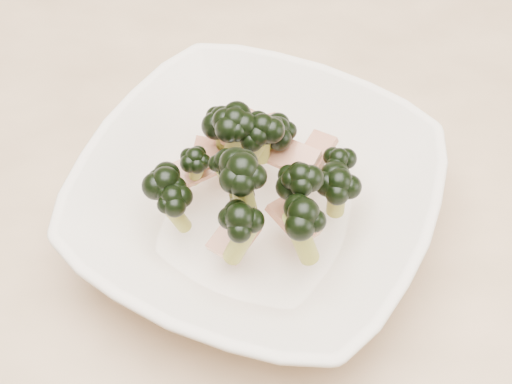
% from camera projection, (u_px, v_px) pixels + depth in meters
% --- Properties ---
extents(dining_table, '(1.20, 0.80, 0.75)m').
position_uv_depth(dining_table, '(189.00, 263.00, 0.72)').
color(dining_table, tan).
rests_on(dining_table, ground).
extents(broccoli_dish, '(0.39, 0.39, 0.13)m').
position_uv_depth(broccoli_dish, '(256.00, 198.00, 0.60)').
color(broccoli_dish, silver).
rests_on(broccoli_dish, dining_table).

